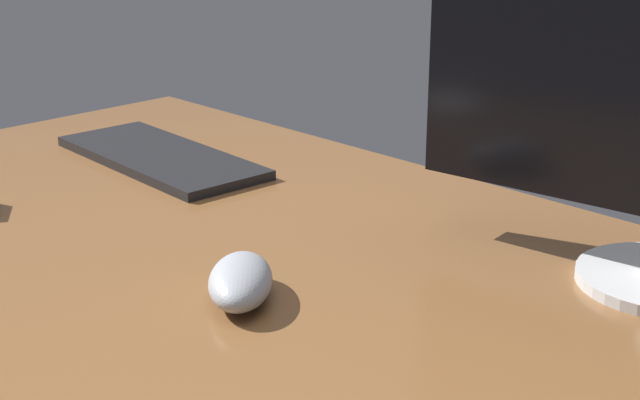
{
  "coord_description": "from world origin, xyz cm",
  "views": [
    {
      "loc": [
        70.2,
        -57.24,
        41.36
      ],
      "look_at": [
        2.44,
        9.46,
        8.0
      ],
      "focal_mm": 53.17,
      "sensor_mm": 36.0,
      "label": 1
    }
  ],
  "objects": [
    {
      "name": "keyboard",
      "position": [
        -37.34,
        16.87,
        2.67
      ],
      "size": [
        35.42,
        15.93,
        1.33
      ],
      "primitive_type": "cube",
      "rotation": [
        0.0,
        0.0,
        -0.05
      ],
      "color": "black",
      "rests_on": "desk"
    },
    {
      "name": "desk",
      "position": [
        0.0,
        0.0,
        1.0
      ],
      "size": [
        140.0,
        84.0,
        2.0
      ],
      "primitive_type": "cube",
      "color": "brown",
      "rests_on": "ground"
    },
    {
      "name": "computer_mouse",
      "position": [
        5.64,
        -4.4,
        3.97
      ],
      "size": [
        12.66,
        12.57,
        3.94
      ],
      "primitive_type": "ellipsoid",
      "rotation": [
        0.0,
        0.0,
        -0.77
      ],
      "color": "#999EA5",
      "rests_on": "desk"
    }
  ]
}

